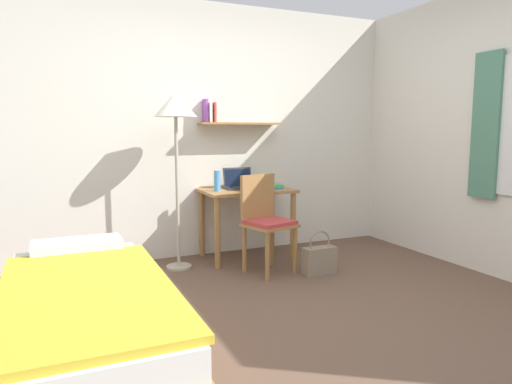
% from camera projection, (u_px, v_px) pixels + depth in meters
% --- Properties ---
extents(ground_plane, '(5.28, 5.28, 0.00)m').
position_uv_depth(ground_plane, '(313.00, 321.00, 3.22)').
color(ground_plane, brown).
extents(wall_back, '(4.40, 0.27, 2.60)m').
position_uv_depth(wall_back, '(216.00, 131.00, 4.88)').
color(wall_back, silver).
rests_on(wall_back, ground_plane).
extents(bed, '(0.87, 2.01, 0.54)m').
position_uv_depth(bed, '(87.00, 322.00, 2.62)').
color(bed, '#9E703D').
rests_on(bed, ground_plane).
extents(desk, '(0.91, 0.59, 0.71)m').
position_uv_depth(desk, '(247.00, 203.00, 4.77)').
color(desk, '#9E703D').
rests_on(desk, ground_plane).
extents(desk_chair, '(0.49, 0.49, 0.90)m').
position_uv_depth(desk_chair, '(266.00, 219.00, 4.30)').
color(desk_chair, '#9E703D').
rests_on(desk_chair, ground_plane).
extents(standing_lamp, '(0.39, 0.39, 1.65)m').
position_uv_depth(standing_lamp, '(176.00, 114.00, 4.27)').
color(standing_lamp, '#B2A893').
rests_on(standing_lamp, ground_plane).
extents(laptop, '(0.32, 0.22, 0.21)m').
position_uv_depth(laptop, '(239.00, 183.00, 4.81)').
color(laptop, '#2D2D33').
rests_on(laptop, desk).
extents(water_bottle, '(0.06, 0.06, 0.20)m').
position_uv_depth(water_bottle, '(217.00, 181.00, 4.59)').
color(water_bottle, '#4C99DB').
rests_on(water_bottle, desk).
extents(book_stack, '(0.18, 0.23, 0.04)m').
position_uv_depth(book_stack, '(273.00, 186.00, 4.82)').
color(book_stack, '#3384C6').
rests_on(book_stack, desk).
extents(handbag, '(0.31, 0.12, 0.41)m').
position_uv_depth(handbag, '(319.00, 259.00, 4.25)').
color(handbag, gray).
rests_on(handbag, ground_plane).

